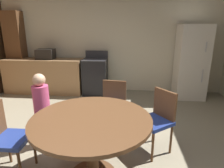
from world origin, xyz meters
TOP-DOWN VIEW (x-y plane):
  - ground_plane at (0.00, 0.00)m, footprint 14.00×14.00m
  - wall_back at (0.00, 3.12)m, footprint 6.16×0.12m
  - kitchen_counter at (-1.76, 2.72)m, footprint 2.05×0.60m
  - pantry_column at (-2.56, 2.90)m, footprint 0.44×0.36m
  - oven_range at (-0.38, 2.72)m, footprint 0.60×0.60m
  - refrigerator at (1.98, 2.67)m, footprint 0.68×0.68m
  - microwave at (-1.67, 2.72)m, footprint 0.44×0.32m
  - dining_table at (0.10, -0.25)m, footprint 1.29×1.29m
  - chair_west at (-0.91, -0.26)m, footprint 0.40×0.40m
  - chair_northeast at (0.90, 0.37)m, footprint 0.56×0.56m
  - chair_north at (0.25, 0.75)m, footprint 0.45×0.45m
  - person_child at (-0.72, 0.32)m, footprint 0.31×0.31m

SIDE VIEW (x-z plane):
  - ground_plane at x=0.00m, z-range 0.00..0.00m
  - kitchen_counter at x=-1.76m, z-range 0.00..0.90m
  - oven_range at x=-0.38m, z-range -0.08..1.02m
  - chair_west at x=-0.91m, z-range 0.07..0.94m
  - chair_northeast at x=0.90m, z-range 0.07..0.94m
  - chair_north at x=0.25m, z-range 0.07..0.94m
  - person_child at x=-0.72m, z-range 0.03..1.12m
  - dining_table at x=0.10m, z-range 0.23..0.99m
  - refrigerator at x=1.98m, z-range 0.00..1.76m
  - microwave at x=-1.67m, z-range 0.90..1.16m
  - pantry_column at x=-2.56m, z-range 0.00..2.10m
  - wall_back at x=0.00m, z-range 0.00..2.70m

